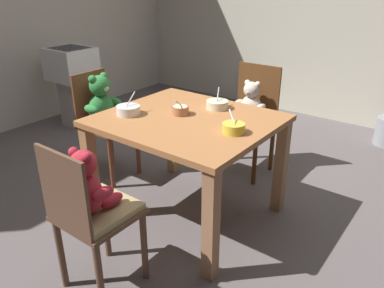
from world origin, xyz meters
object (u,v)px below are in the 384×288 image
(porridge_bowl_terracotta_center, at_px, (180,110))
(porridge_bowl_yellow_near_right, at_px, (233,128))
(teddy_chair_near_front, at_px, (90,201))
(sink_basin, at_px, (73,76))
(dining_table, at_px, (187,135))
(teddy_chair_far_center, at_px, (250,111))
(porridge_bowl_white_near_left, at_px, (128,110))
(teddy_chair_near_left, at_px, (103,109))
(porridge_bowl_cream_far_center, at_px, (217,104))

(porridge_bowl_terracotta_center, xyz_separation_m, porridge_bowl_yellow_near_right, (0.44, -0.06, 0.00))
(teddy_chair_near_front, xyz_separation_m, sink_basin, (-2.10, 1.47, 0.02))
(dining_table, distance_m, teddy_chair_far_center, 0.85)
(porridge_bowl_white_near_left, height_order, porridge_bowl_terracotta_center, porridge_bowl_white_near_left)
(teddy_chair_near_left, relative_size, porridge_bowl_white_near_left, 5.18)
(teddy_chair_near_front, height_order, sink_basin, sink_basin)
(porridge_bowl_terracotta_center, bearing_deg, porridge_bowl_cream_far_center, 62.57)
(teddy_chair_far_center, bearing_deg, porridge_bowl_yellow_near_right, 22.25)
(teddy_chair_far_center, bearing_deg, porridge_bowl_terracotta_center, -5.43)
(teddy_chair_near_left, height_order, teddy_chair_near_front, teddy_chair_near_left)
(dining_table, relative_size, teddy_chair_far_center, 1.20)
(porridge_bowl_yellow_near_right, bearing_deg, porridge_bowl_white_near_left, -168.55)
(teddy_chair_far_center, distance_m, porridge_bowl_terracotta_center, 0.86)
(dining_table, xyz_separation_m, sink_basin, (-2.05, 0.63, -0.04))
(teddy_chair_near_front, bearing_deg, teddy_chair_far_center, 1.70)
(teddy_chair_far_center, bearing_deg, teddy_chair_near_front, 1.36)
(porridge_bowl_yellow_near_right, bearing_deg, porridge_bowl_cream_far_center, 135.82)
(porridge_bowl_terracotta_center, distance_m, porridge_bowl_yellow_near_right, 0.45)
(porridge_bowl_yellow_near_right, bearing_deg, porridge_bowl_terracotta_center, 171.99)
(porridge_bowl_white_near_left, xyz_separation_m, sink_basin, (-1.71, 0.81, -0.19))
(teddy_chair_near_left, bearing_deg, dining_table, -5.56)
(dining_table, bearing_deg, teddy_chair_near_front, -86.74)
(teddy_chair_near_front, bearing_deg, porridge_bowl_cream_far_center, -0.20)
(porridge_bowl_cream_far_center, bearing_deg, teddy_chair_near_left, -167.93)
(porridge_bowl_terracotta_center, bearing_deg, porridge_bowl_yellow_near_right, -8.01)
(teddy_chair_far_center, height_order, teddy_chair_near_front, teddy_chair_far_center)
(porridge_bowl_white_near_left, relative_size, porridge_bowl_yellow_near_right, 1.25)
(dining_table, relative_size, porridge_bowl_yellow_near_right, 8.11)
(teddy_chair_far_center, relative_size, porridge_bowl_white_near_left, 5.39)
(sink_basin, bearing_deg, teddy_chair_near_left, -26.29)
(teddy_chair_near_left, relative_size, teddy_chair_near_front, 1.00)
(porridge_bowl_cream_far_center, relative_size, porridge_bowl_terracotta_center, 1.25)
(porridge_bowl_cream_far_center, height_order, porridge_bowl_terracotta_center, porridge_bowl_cream_far_center)
(teddy_chair_near_left, xyz_separation_m, porridge_bowl_cream_far_center, (0.96, 0.20, 0.18))
(teddy_chair_near_left, height_order, porridge_bowl_white_near_left, teddy_chair_near_left)
(dining_table, bearing_deg, sink_basin, 162.91)
(dining_table, height_order, teddy_chair_near_front, teddy_chair_near_front)
(porridge_bowl_white_near_left, distance_m, sink_basin, 1.90)
(dining_table, height_order, porridge_bowl_terracotta_center, porridge_bowl_terracotta_center)
(teddy_chair_far_center, bearing_deg, sink_basin, -84.33)
(teddy_chair_near_front, height_order, porridge_bowl_yellow_near_right, teddy_chair_near_front)
(teddy_chair_near_front, distance_m, porridge_bowl_yellow_near_right, 0.89)
(dining_table, xyz_separation_m, porridge_bowl_yellow_near_right, (0.37, -0.04, 0.15))
(teddy_chair_near_front, bearing_deg, porridge_bowl_white_near_left, 30.77)
(teddy_chair_far_center, xyz_separation_m, porridge_bowl_terracotta_center, (-0.07, -0.82, 0.22))
(teddy_chair_near_left, height_order, porridge_bowl_cream_far_center, teddy_chair_near_left)
(dining_table, xyz_separation_m, teddy_chair_near_left, (-0.91, 0.07, -0.03))
(dining_table, relative_size, porridge_bowl_white_near_left, 6.47)
(porridge_bowl_white_near_left, bearing_deg, porridge_bowl_cream_far_center, 48.84)
(porridge_bowl_cream_far_center, xyz_separation_m, porridge_bowl_terracotta_center, (-0.13, -0.24, 0.00))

